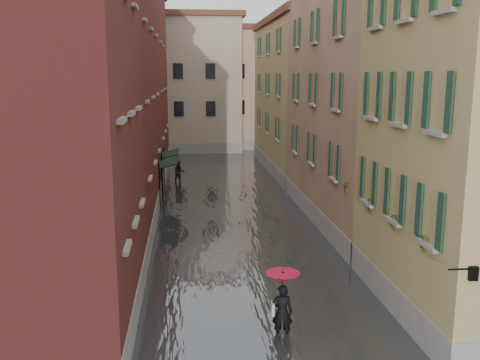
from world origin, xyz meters
TOP-DOWN VIEW (x-y plane):
  - ground at (0.00, 0.00)m, footprint 120.00×120.00m
  - floodwater at (0.00, 13.00)m, footprint 10.00×60.00m
  - building_left_near at (-7.00, -2.00)m, footprint 6.00×8.00m
  - building_left_mid at (-7.00, 9.00)m, footprint 6.00×14.00m
  - building_left_far at (-7.00, 24.00)m, footprint 6.00×16.00m
  - building_right_mid at (7.00, 9.00)m, footprint 6.00×14.00m
  - building_right_far at (7.00, 24.00)m, footprint 6.00×16.00m
  - building_end_cream at (-3.00, 38.00)m, footprint 12.00×9.00m
  - building_end_pink at (6.00, 40.00)m, footprint 10.00×9.00m
  - awning_near at (-3.49, 14.00)m, footprint 1.09×2.79m
  - awning_far at (-3.49, 17.68)m, footprint 1.09×2.96m
  - wall_lantern at (4.33, -6.00)m, footprint 0.71×0.22m
  - window_planters at (4.12, 0.47)m, footprint 0.59×10.51m
  - pedestrian_main at (0.28, -3.14)m, footprint 1.03×1.03m
  - pedestrian_far at (-2.93, 20.00)m, footprint 0.96×0.83m

SIDE VIEW (x-z plane):
  - ground at x=0.00m, z-range 0.00..0.00m
  - floodwater at x=0.00m, z-range 0.00..0.20m
  - pedestrian_far at x=-2.93m, z-range 0.00..1.69m
  - pedestrian_main at x=0.28m, z-range 0.25..2.31m
  - awning_near at x=-3.49m, z-range 1.06..3.86m
  - awning_far at x=-3.49m, z-range 1.07..3.87m
  - wall_lantern at x=4.33m, z-range 2.83..3.18m
  - window_planters at x=4.12m, z-range 3.09..3.93m
  - building_right_far at x=7.00m, z-range 0.00..11.50m
  - building_end_pink at x=6.00m, z-range 0.00..12.00m
  - building_left_mid at x=-7.00m, z-range 0.00..12.50m
  - building_left_near at x=-7.00m, z-range 0.00..13.00m
  - building_right_mid at x=7.00m, z-range 0.00..13.00m
  - building_end_cream at x=-3.00m, z-range 0.00..13.00m
  - building_left_far at x=-7.00m, z-range 0.00..14.00m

